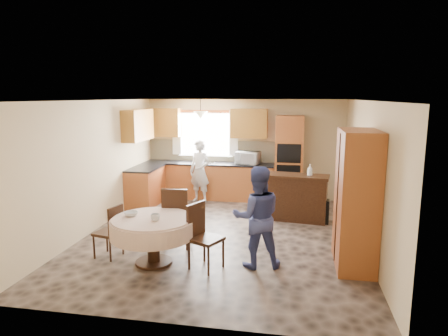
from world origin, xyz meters
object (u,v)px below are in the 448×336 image
oven_tower (289,159)px  cupboard (356,199)px  person_sink (200,171)px  chair_back (176,215)px  sideboard (297,199)px  chair_right (202,233)px  person_dining (257,217)px  dining_table (153,228)px  chair_left (111,229)px

oven_tower → cupboard: oven_tower is taller
person_sink → chair_back: bearing=-62.8°
sideboard → chair_right: 3.01m
cupboard → person_dining: (-1.47, -0.29, -0.27)m
cupboard → chair_back: size_ratio=1.97×
cupboard → person_dining: cupboard is taller
chair_back → dining_table: bearing=71.7°
cupboard → chair_right: 2.38m
sideboard → person_dining: 2.56m
sideboard → chair_back: 2.82m
cupboard → person_dining: size_ratio=1.34×
oven_tower → chair_right: (-1.21, -4.11, -0.51)m
chair_right → person_dining: (0.81, 0.19, 0.23)m
chair_left → chair_back: bearing=135.6°
cupboard → person_sink: 4.57m
sideboard → oven_tower: bearing=105.8°
cupboard → oven_tower: bearing=106.4°
chair_left → oven_tower: bearing=158.3°
sideboard → chair_right: bearing=-110.4°
oven_tower → cupboard: (1.07, -3.63, -0.02)m
cupboard → chair_right: (-2.28, -0.48, -0.50)m
chair_left → person_dining: (2.33, 0.08, 0.30)m
chair_left → person_dining: bearing=104.5°
chair_left → person_sink: (0.59, 3.61, 0.29)m
chair_back → sideboard: bearing=-141.5°
oven_tower → chair_back: oven_tower is taller
sideboard → chair_back: bearing=-128.4°
oven_tower → person_sink: (-2.13, -0.39, -0.29)m
chair_back → chair_right: 0.93m
cupboard → chair_back: bearing=175.7°
dining_table → person_sink: size_ratio=0.85×
chair_right → chair_back: bearing=66.6°
cupboard → person_sink: bearing=134.7°
person_dining → chair_right: bearing=-0.2°
cupboard → person_dining: bearing=-168.7°
chair_left → chair_back: 1.09m
sideboard → person_dining: (-0.61, -2.46, 0.32)m
sideboard → dining_table: bearing=-121.8°
sideboard → person_sink: person_sink is taller
dining_table → person_dining: bearing=7.0°
chair_back → person_sink: size_ratio=0.69×
cupboard → chair_back: cupboard is taller
oven_tower → chair_back: 3.90m
chair_back → person_sink: 3.04m
dining_table → person_dining: size_ratio=0.83×
person_sink → person_dining: (1.74, -3.53, 0.01)m
chair_left → chair_right: 1.52m
sideboard → chair_left: size_ratio=1.48×
chair_left → person_sink: person_sink is taller
oven_tower → person_dining: oven_tower is taller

